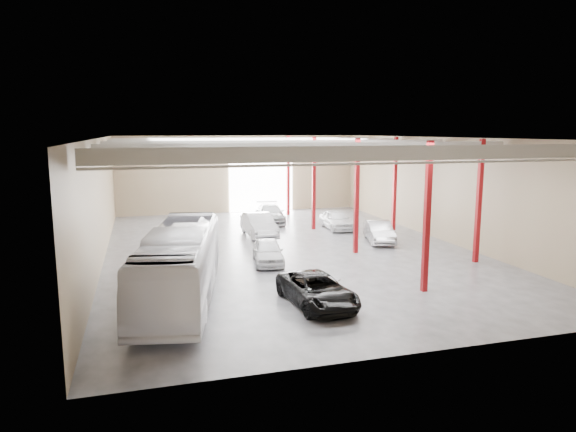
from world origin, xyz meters
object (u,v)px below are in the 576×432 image
car_row_a (268,251)px  car_row_b (259,225)px  black_sedan (317,290)px  car_right_far (336,220)px  coach_bus (180,264)px  car_right_near (379,232)px  car_row_c (270,213)px

car_row_a → car_row_b: size_ratio=0.81×
black_sedan → car_row_b: size_ratio=0.99×
car_row_b → car_right_far: (6.31, 1.09, -0.10)m
coach_bus → car_right_near: size_ratio=2.70×
car_row_c → car_row_a: bearing=-97.4°
coach_bus → car_row_c: (8.53, 17.70, -0.88)m
black_sedan → car_row_b: car_row_b is taller
coach_bus → car_row_b: size_ratio=2.34×
coach_bus → car_row_c: size_ratio=2.27×
black_sedan → car_right_far: (7.18, 16.06, 0.04)m
car_row_a → car_row_b: car_row_b is taller
coach_bus → car_row_a: size_ratio=2.90×
car_row_b → car_right_near: (7.37, -4.11, -0.11)m
black_sedan → car_row_a: size_ratio=1.23×
car_row_a → black_sedan: bearing=-78.9°
coach_bus → car_right_far: coach_bus is taller
coach_bus → black_sedan: (5.54, -2.48, -0.94)m
car_right_near → car_right_far: car_right_far is taller
coach_bus → car_row_a: bearing=55.3°
car_row_b → car_row_a: bearing=-100.1°
black_sedan → car_right_far: bearing=60.8°
coach_bus → car_right_near: (13.76, 8.39, -0.91)m
car_right_near → coach_bus: bearing=-134.0°
car_row_b → car_row_c: size_ratio=0.97×
black_sedan → car_right_near: bearing=47.7°
black_sedan → car_row_c: size_ratio=0.96×
car_right_near → car_right_far: (-1.05, 5.20, 0.01)m
black_sedan → car_row_b: bearing=81.5°
car_row_a → car_right_near: car_right_near is taller
car_row_b → car_row_c: 5.62m
car_row_a → car_row_c: 13.13m
black_sedan → car_right_near: (8.23, 10.86, 0.03)m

